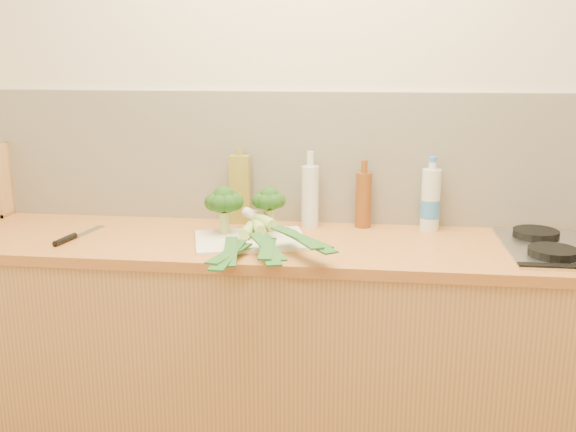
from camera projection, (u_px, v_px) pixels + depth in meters
name	position (u px, v px, depth m)	size (l,w,h in m)	color
room_shell	(312.00, 158.00, 2.64)	(3.50, 3.50, 3.50)	beige
counter	(304.00, 350.00, 2.53)	(3.20, 0.62, 0.90)	tan
chopping_board	(251.00, 240.00, 2.41)	(0.41, 0.30, 0.01)	beige
broccoli_left	(224.00, 201.00, 2.45)	(0.15, 0.15, 0.19)	tan
broccoli_right	(269.00, 201.00, 2.49)	(0.13, 0.13, 0.18)	tan
leek_front	(245.00, 234.00, 2.38)	(0.11, 0.69, 0.04)	white
leek_mid	(261.00, 231.00, 2.35)	(0.22, 0.65, 0.04)	white
leek_back	(275.00, 226.00, 2.36)	(0.41, 0.54, 0.04)	white
chefs_knife	(71.00, 238.00, 2.44)	(0.08, 0.31, 0.02)	silver
oil_tin	(240.00, 189.00, 2.65)	(0.08, 0.05, 0.31)	olive
glass_bottle	(310.00, 195.00, 2.59)	(0.07, 0.07, 0.31)	silver
amber_bottle	(363.00, 199.00, 2.59)	(0.06, 0.06, 0.28)	brown
water_bottle	(430.00, 201.00, 2.55)	(0.08, 0.08, 0.28)	silver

